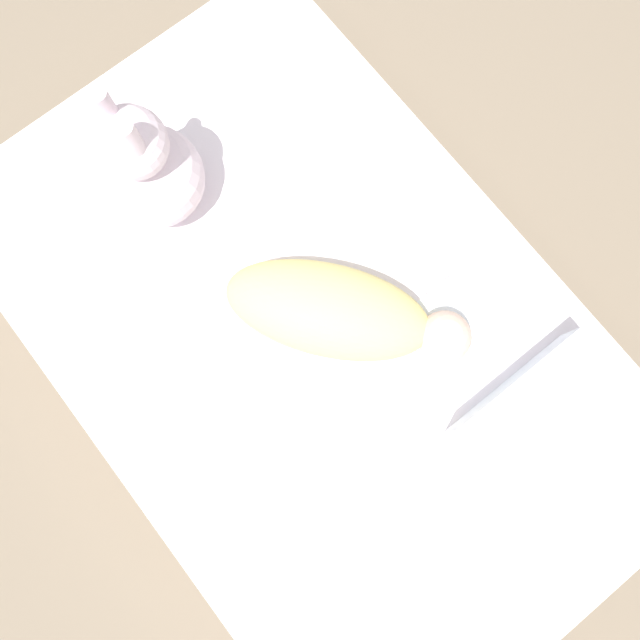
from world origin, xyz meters
The scene contains 6 objects.
ground_plane centered at (0.00, 0.00, 0.00)m, with size 12.00×12.00×0.00m, color #7A6B56.
bed_mattress centered at (0.00, 0.00, 0.12)m, with size 1.45×0.92×0.24m.
burp_cloth centered at (0.18, 0.21, 0.25)m, with size 0.20×0.15×0.02m.
swaddled_baby centered at (0.01, 0.06, 0.30)m, with size 0.44×0.39×0.12m.
pillow centered at (0.45, 0.23, 0.29)m, with size 0.28×0.30×0.10m.
bunny_plush centered at (-0.41, -0.06, 0.37)m, with size 0.20×0.20×0.35m.
Camera 1 is at (0.17, -0.11, 1.46)m, focal length 35.00 mm.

